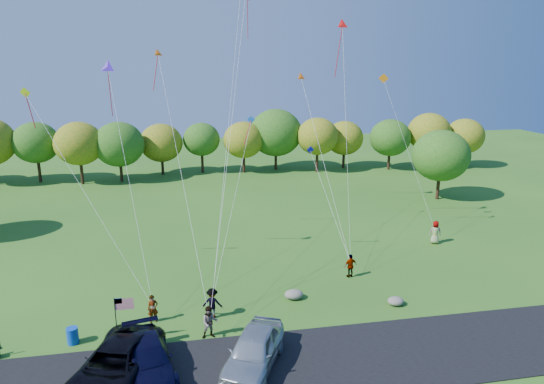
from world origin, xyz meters
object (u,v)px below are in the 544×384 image
(minivan_navy, at_px, (148,359))
(minivan_silver, at_px, (254,350))
(flyer_a, at_px, (153,309))
(flyer_b, at_px, (210,322))
(flyer_d, at_px, (351,266))
(flyer_c, at_px, (212,303))
(trash_barrel, at_px, (73,336))
(flyer_e, at_px, (435,232))
(minivan_dark, at_px, (115,365))

(minivan_navy, height_order, minivan_silver, minivan_silver)
(flyer_a, bearing_deg, flyer_b, -50.13)
(flyer_d, bearing_deg, flyer_a, 2.61)
(flyer_a, height_order, flyer_b, flyer_b)
(flyer_a, height_order, flyer_c, flyer_c)
(minivan_silver, distance_m, trash_barrel, 9.82)
(flyer_a, xyz_separation_m, flyer_e, (21.88, 8.45, 0.13))
(flyer_a, relative_size, flyer_b, 0.90)
(minivan_dark, height_order, flyer_c, flyer_c)
(flyer_e, bearing_deg, trash_barrel, 39.18)
(flyer_a, height_order, flyer_d, flyer_d)
(minivan_dark, height_order, flyer_e, flyer_e)
(flyer_e, relative_size, trash_barrel, 2.14)
(flyer_e, distance_m, trash_barrel, 27.77)
(minivan_navy, bearing_deg, minivan_dark, -178.43)
(minivan_navy, height_order, flyer_d, flyer_d)
(flyer_a, distance_m, flyer_c, 3.34)
(flyer_b, height_order, flyer_e, flyer_e)
(minivan_dark, xyz_separation_m, flyer_c, (4.75, 5.11, -0.02))
(flyer_d, height_order, flyer_e, flyer_e)
(minivan_silver, relative_size, flyer_d, 3.16)
(flyer_c, bearing_deg, minivan_navy, 68.96)
(flyer_b, distance_m, flyer_c, 2.13)
(flyer_c, bearing_deg, minivan_dark, 60.89)
(minivan_dark, bearing_deg, flyer_d, 50.19)
(flyer_b, bearing_deg, minivan_silver, -59.36)
(flyer_a, xyz_separation_m, flyer_d, (12.99, 3.63, 0.01))
(minivan_silver, bearing_deg, flyer_e, 64.31)
(flyer_c, bearing_deg, trash_barrel, 24.24)
(minivan_silver, xyz_separation_m, flyer_b, (-1.91, 3.08, -0.05))
(minivan_navy, xyz_separation_m, flyer_e, (21.87, 13.31, 0.12))
(flyer_c, xyz_separation_m, flyer_d, (9.65, 3.72, -0.07))
(flyer_a, bearing_deg, flyer_d, 1.25)
(minivan_navy, relative_size, flyer_a, 3.22)
(minivan_navy, distance_m, trash_barrel, 5.32)
(minivan_dark, bearing_deg, flyer_b, 52.42)
(minivan_dark, bearing_deg, flyer_e, 49.05)
(minivan_navy, distance_m, flyer_c, 5.81)
(flyer_d, bearing_deg, flyer_b, 17.47)
(flyer_d, bearing_deg, minivan_dark, 18.51)
(minivan_navy, height_order, flyer_b, flyer_b)
(flyer_d, bearing_deg, trash_barrel, 3.60)
(flyer_b, relative_size, flyer_c, 1.01)
(flyer_b, xyz_separation_m, flyer_e, (18.82, 10.66, 0.04))
(flyer_a, bearing_deg, minivan_silver, -61.09)
(flyer_d, bearing_deg, minivan_silver, 35.04)
(minivan_navy, relative_size, flyer_b, 2.91)
(flyer_a, xyz_separation_m, flyer_b, (3.06, -2.21, 0.09))
(minivan_dark, relative_size, flyer_d, 3.72)
(flyer_a, height_order, flyer_e, flyer_e)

